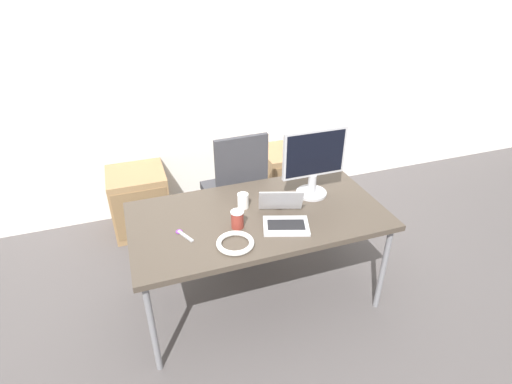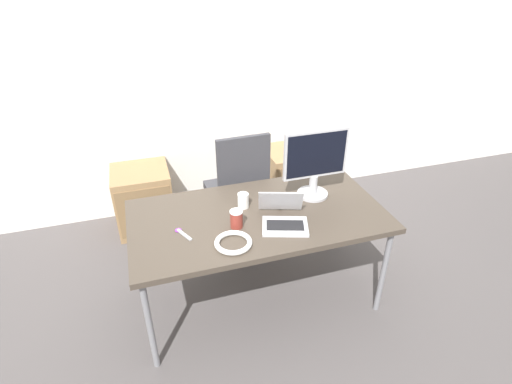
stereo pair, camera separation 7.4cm
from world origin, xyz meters
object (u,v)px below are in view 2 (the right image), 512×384
(office_chair, at_px, (238,200))
(coffee_cup_white, at_px, (243,201))
(coffee_cup_brown, at_px, (236,219))
(cabinet_left, at_px, (144,199))
(cable_coil, at_px, (233,243))
(mouse, at_px, (280,206))
(laptop_center, at_px, (284,218))
(monitor, at_px, (315,163))
(cabinet_right, at_px, (290,177))

(office_chair, distance_m, coffee_cup_white, 0.77)
(office_chair, relative_size, coffee_cup_white, 10.29)
(coffee_cup_brown, bearing_deg, cabinet_left, 113.13)
(cable_coil, bearing_deg, cabinet_left, 108.39)
(coffee_cup_brown, distance_m, cable_coil, 0.20)
(mouse, xyz_separation_m, coffee_cup_white, (-0.24, 0.09, 0.04))
(cable_coil, bearing_deg, laptop_center, 18.14)
(coffee_cup_brown, bearing_deg, office_chair, 74.89)
(office_chair, bearing_deg, monitor, -57.04)
(cabinet_left, xyz_separation_m, laptop_center, (0.88, -1.40, 0.52))
(cabinet_right, xyz_separation_m, mouse, (-0.59, -1.22, 0.49))
(monitor, bearing_deg, cabinet_left, 137.38)
(mouse, bearing_deg, laptop_center, -102.32)
(office_chair, relative_size, cabinet_left, 1.83)
(cabinet_right, distance_m, coffee_cup_white, 1.50)
(monitor, bearing_deg, office_chair, 122.96)
(cabinet_right, distance_m, coffee_cup_brown, 1.72)
(cabinet_right, relative_size, coffee_cup_brown, 4.94)
(office_chair, height_order, coffee_cup_brown, office_chair)
(laptop_center, distance_m, cable_coil, 0.40)
(monitor, bearing_deg, coffee_cup_white, -179.30)
(cabinet_right, height_order, monitor, monitor)
(mouse, relative_size, cable_coil, 0.24)
(cabinet_left, xyz_separation_m, coffee_cup_brown, (0.58, -1.35, 0.53))
(cabinet_right, xyz_separation_m, coffee_cup_white, (-0.83, -1.13, 0.52))
(office_chair, distance_m, laptop_center, 1.00)
(office_chair, height_order, monitor, monitor)
(office_chair, relative_size, coffee_cup_brown, 9.05)
(office_chair, distance_m, monitor, 0.98)
(cabinet_right, relative_size, monitor, 1.18)
(cabinet_right, distance_m, laptop_center, 1.62)
(cabinet_left, xyz_separation_m, monitor, (1.22, -1.12, 0.74))
(laptop_center, xyz_separation_m, mouse, (0.04, 0.18, -0.03))
(laptop_center, height_order, coffee_cup_brown, laptop_center)
(laptop_center, relative_size, monitor, 0.77)
(cabinet_left, bearing_deg, coffee_cup_white, -58.85)
(cabinet_right, height_order, laptop_center, laptop_center)
(cabinet_right, height_order, coffee_cup_white, coffee_cup_white)
(cabinet_left, distance_m, monitor, 1.81)
(cabinet_left, height_order, cable_coil, cable_coil)
(mouse, distance_m, coffee_cup_brown, 0.37)
(cabinet_right, xyz_separation_m, cable_coil, (-1.00, -1.52, 0.49))
(monitor, distance_m, cable_coil, 0.86)
(mouse, height_order, coffee_cup_white, coffee_cup_white)
(office_chair, distance_m, mouse, 0.83)
(monitor, xyz_separation_m, mouse, (-0.30, -0.10, -0.25))
(cabinet_right, bearing_deg, coffee_cup_brown, -124.80)
(coffee_cup_white, xyz_separation_m, cable_coil, (-0.18, -0.40, -0.04))
(office_chair, bearing_deg, cabinet_right, 34.67)
(cabinet_left, bearing_deg, cabinet_right, 0.00)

